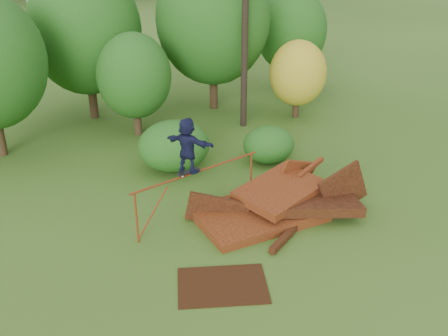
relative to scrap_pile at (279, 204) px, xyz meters
name	(u,v)px	position (x,y,z in m)	size (l,w,h in m)	color
ground	(281,243)	(-0.72, -1.38, -0.37)	(240.00, 240.00, 0.00)	#2D5116
scrap_pile	(279,204)	(0.00, 0.00, 0.00)	(5.63, 3.33, 1.83)	#42140B
grind_rail	(198,181)	(-2.24, 0.85, 0.88)	(4.33, 1.17, 1.56)	maroon
skateboard	(188,172)	(-2.56, 0.77, 1.25)	(0.74, 0.36, 0.07)	black
skater	(187,145)	(-2.56, 0.77, 2.06)	(1.47, 0.47, 1.59)	#15183A
flat_plate	(222,285)	(-2.95, -2.36, -0.35)	(2.15, 1.53, 0.03)	black
tree_1	(85,30)	(-3.16, 11.34, 3.60)	(4.86, 4.86, 6.77)	black
tree_2	(134,76)	(-1.93, 8.35, 2.16)	(3.03, 3.03, 4.27)	black
tree_3	(213,19)	(2.43, 10.28, 3.87)	(5.22, 5.22, 7.24)	black
tree_4	(298,73)	(5.32, 7.44, 1.70)	(2.57, 2.57, 3.55)	black
tree_5	(291,30)	(7.59, 11.75, 2.76)	(3.78, 3.78, 5.30)	black
shrub_left	(174,146)	(-1.70, 4.45, 0.52)	(2.57, 2.38, 1.78)	#164913
shrub_right	(269,145)	(1.67, 3.56, 0.31)	(1.92, 1.76, 1.36)	#164913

